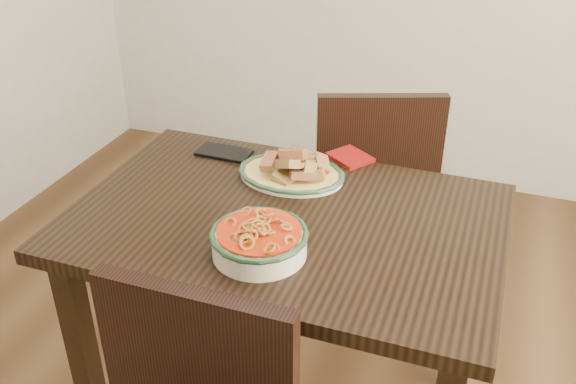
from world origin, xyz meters
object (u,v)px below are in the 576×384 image
(dining_table, at_px, (285,249))
(chair_far, at_px, (372,185))
(noodle_bowl, at_px, (259,238))
(fish_plate, at_px, (291,164))
(smartphone, at_px, (224,153))

(dining_table, height_order, chair_far, chair_far)
(dining_table, bearing_deg, noodle_bowl, -89.71)
(chair_far, distance_m, noodle_bowl, 0.90)
(fish_plate, relative_size, smartphone, 1.85)
(noodle_bowl, xyz_separation_m, smartphone, (-0.30, 0.45, -0.04))
(fish_plate, bearing_deg, smartphone, 164.00)
(smartphone, bearing_deg, dining_table, -41.40)
(smartphone, bearing_deg, chair_far, 46.35)
(smartphone, bearing_deg, fish_plate, -15.55)
(chair_far, xyz_separation_m, smartphone, (-0.39, -0.40, 0.26))
(dining_table, xyz_separation_m, chair_far, (0.09, 0.67, -0.14))
(chair_far, bearing_deg, dining_table, 62.19)
(dining_table, relative_size, smartphone, 6.80)
(dining_table, height_order, fish_plate, fish_plate)
(chair_far, distance_m, fish_plate, 0.57)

